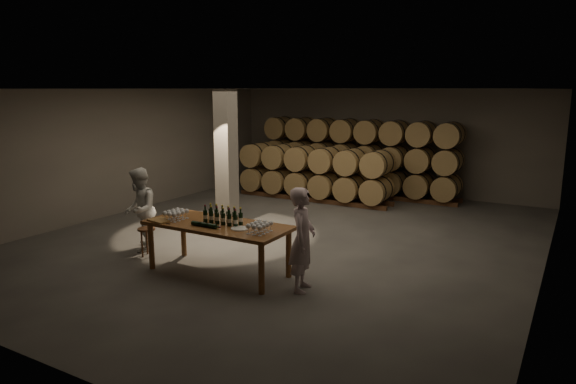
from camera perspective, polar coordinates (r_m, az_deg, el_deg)
The scene contains 15 objects.
room at distance 12.07m, azimuth -6.85°, elevation 3.68°, with size 12.00×12.00×12.00m.
tasting_table at distance 9.05m, azimuth -7.81°, elevation -4.12°, with size 2.60×1.10×0.90m.
barrel_stack_back at distance 15.86m, azimuth 7.72°, elevation 4.02°, with size 6.26×0.95×2.31m.
barrel_stack_front at distance 14.98m, azimuth 2.87°, elevation 2.24°, with size 4.70×0.95×1.57m.
bottle_cluster at distance 8.99m, azimuth -7.26°, elevation -2.80°, with size 0.73×0.23×0.31m.
lying_bottles at distance 8.82m, azimuth -9.25°, elevation -3.61°, with size 0.61×0.08×0.08m.
glass_cluster_left at distance 9.40m, azimuth -12.36°, elevation -2.24°, with size 0.31×0.42×0.18m.
glass_cluster_right at distance 8.38m, azimuth -3.18°, elevation -3.68°, with size 0.30×0.41×0.17m.
plate at distance 8.63m, azimuth -5.36°, elevation -4.06°, with size 0.31×0.31×0.02m, color white.
notebook_near at distance 9.29m, azimuth -13.94°, elevation -3.20°, with size 0.26×0.21×0.03m, color olive.
notebook_corner at distance 9.46m, azimuth -14.34°, elevation -2.98°, with size 0.23×0.29×0.02m, color olive.
pen at distance 9.16m, azimuth -13.24°, elevation -3.43°, with size 0.01×0.01×0.12m, color black.
stool at distance 10.33m, azimuth -15.44°, elevation -4.44°, with size 0.33×0.33×0.56m.
person_man at distance 8.19m, azimuth 1.61°, elevation -5.31°, with size 0.62×0.40×1.69m, color beige.
person_woman at distance 10.64m, azimuth -16.16°, elevation -1.90°, with size 0.82×0.64×1.68m, color silver.
Camera 1 is at (5.38, -9.37, 3.20)m, focal length 32.00 mm.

